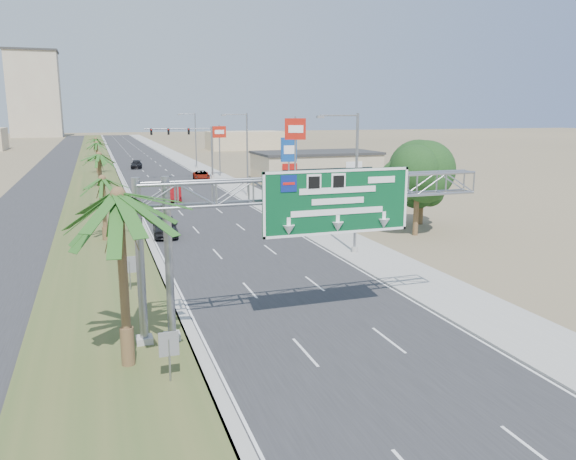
# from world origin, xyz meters

# --- Properties ---
(ground) EXTENTS (600.00, 600.00, 0.00)m
(ground) POSITION_xyz_m (0.00, 0.00, 0.00)
(ground) COLOR #8C7A59
(ground) RESTS_ON ground
(road) EXTENTS (12.00, 300.00, 0.02)m
(road) POSITION_xyz_m (0.00, 110.00, 0.01)
(road) COLOR #28282B
(road) RESTS_ON ground
(sidewalk_right) EXTENTS (4.00, 300.00, 0.10)m
(sidewalk_right) POSITION_xyz_m (8.50, 110.00, 0.05)
(sidewalk_right) COLOR #9E9B93
(sidewalk_right) RESTS_ON ground
(median_grass) EXTENTS (7.00, 300.00, 0.12)m
(median_grass) POSITION_xyz_m (-10.00, 110.00, 0.06)
(median_grass) COLOR #3B5123
(median_grass) RESTS_ON ground
(opposing_road) EXTENTS (8.00, 300.00, 0.02)m
(opposing_road) POSITION_xyz_m (-17.00, 110.00, 0.01)
(opposing_road) COLOR #28282B
(opposing_road) RESTS_ON ground
(sign_gantry) EXTENTS (16.75, 1.24, 7.50)m
(sign_gantry) POSITION_xyz_m (-1.06, 9.93, 6.06)
(sign_gantry) COLOR gray
(sign_gantry) RESTS_ON ground
(palm_near) EXTENTS (5.70, 5.70, 8.35)m
(palm_near) POSITION_xyz_m (-9.20, 8.00, 6.93)
(palm_near) COLOR brown
(palm_near) RESTS_ON ground
(palm_row_b) EXTENTS (3.99, 3.99, 5.95)m
(palm_row_b) POSITION_xyz_m (-9.50, 32.00, 4.90)
(palm_row_b) COLOR brown
(palm_row_b) RESTS_ON ground
(palm_row_c) EXTENTS (3.99, 3.99, 6.75)m
(palm_row_c) POSITION_xyz_m (-9.50, 48.00, 5.66)
(palm_row_c) COLOR brown
(palm_row_c) RESTS_ON ground
(palm_row_d) EXTENTS (3.99, 3.99, 5.45)m
(palm_row_d) POSITION_xyz_m (-9.50, 66.00, 4.42)
(palm_row_d) COLOR brown
(palm_row_d) RESTS_ON ground
(palm_row_e) EXTENTS (3.99, 3.99, 6.15)m
(palm_row_e) POSITION_xyz_m (-9.50, 85.00, 5.09)
(palm_row_e) COLOR brown
(palm_row_e) RESTS_ON ground
(palm_row_f) EXTENTS (3.99, 3.99, 5.75)m
(palm_row_f) POSITION_xyz_m (-9.50, 110.00, 4.71)
(palm_row_f) COLOR brown
(palm_row_f) RESTS_ON ground
(streetlight_near) EXTENTS (3.27, 0.44, 10.00)m
(streetlight_near) POSITION_xyz_m (7.30, 22.00, 4.69)
(streetlight_near) COLOR gray
(streetlight_near) RESTS_ON ground
(streetlight_mid) EXTENTS (3.27, 0.44, 10.00)m
(streetlight_mid) POSITION_xyz_m (7.30, 52.00, 4.69)
(streetlight_mid) COLOR gray
(streetlight_mid) RESTS_ON ground
(streetlight_far) EXTENTS (3.27, 0.44, 10.00)m
(streetlight_far) POSITION_xyz_m (7.30, 88.00, 4.69)
(streetlight_far) COLOR gray
(streetlight_far) RESTS_ON ground
(signal_mast) EXTENTS (10.28, 0.71, 8.00)m
(signal_mast) POSITION_xyz_m (5.17, 71.97, 4.85)
(signal_mast) COLOR gray
(signal_mast) RESTS_ON ground
(store_building) EXTENTS (18.00, 10.00, 4.00)m
(store_building) POSITION_xyz_m (22.00, 66.00, 2.00)
(store_building) COLOR tan
(store_building) RESTS_ON ground
(oak_near) EXTENTS (4.50, 4.50, 6.80)m
(oak_near) POSITION_xyz_m (15.00, 26.00, 4.53)
(oak_near) COLOR brown
(oak_near) RESTS_ON ground
(oak_far) EXTENTS (3.50, 3.50, 5.60)m
(oak_far) POSITION_xyz_m (18.00, 30.00, 3.82)
(oak_far) COLOR brown
(oak_far) RESTS_ON ground
(median_signback_a) EXTENTS (0.75, 0.08, 2.08)m
(median_signback_a) POSITION_xyz_m (-7.80, 6.00, 1.45)
(median_signback_a) COLOR gray
(median_signback_a) RESTS_ON ground
(median_signback_b) EXTENTS (0.75, 0.08, 2.08)m
(median_signback_b) POSITION_xyz_m (-8.50, 18.00, 1.45)
(median_signback_b) COLOR gray
(median_signback_b) RESTS_ON ground
(tower_distant) EXTENTS (20.00, 16.00, 35.00)m
(tower_distant) POSITION_xyz_m (-32.00, 250.00, 17.50)
(tower_distant) COLOR tan
(tower_distant) RESTS_ON ground
(building_distant_right) EXTENTS (20.00, 12.00, 5.00)m
(building_distant_right) POSITION_xyz_m (30.00, 140.00, 2.50)
(building_distant_right) COLOR tan
(building_distant_right) RESTS_ON ground
(car_left_lane) EXTENTS (2.36, 5.04, 1.67)m
(car_left_lane) POSITION_xyz_m (-4.80, 32.39, 0.83)
(car_left_lane) COLOR black
(car_left_lane) RESTS_ON ground
(car_mid_lane) EXTENTS (2.19, 4.83, 1.54)m
(car_mid_lane) POSITION_xyz_m (-1.50, 51.35, 0.77)
(car_mid_lane) COLOR maroon
(car_mid_lane) RESTS_ON ground
(car_right_lane) EXTENTS (2.91, 5.35, 1.42)m
(car_right_lane) POSITION_xyz_m (5.20, 70.69, 0.71)
(car_right_lane) COLOR gray
(car_right_lane) RESTS_ON ground
(car_far) EXTENTS (2.49, 5.02, 1.40)m
(car_far) POSITION_xyz_m (-2.75, 92.88, 0.70)
(car_far) COLOR black
(car_far) RESTS_ON ground
(pole_sign_red_near) EXTENTS (2.35, 1.14, 9.63)m
(pole_sign_red_near) POSITION_xyz_m (11.89, 47.11, 7.62)
(pole_sign_red_near) COLOR gray
(pole_sign_red_near) RESTS_ON ground
(pole_sign_blue) EXTENTS (2.01, 0.40, 7.24)m
(pole_sign_blue) POSITION_xyz_m (13.00, 52.59, 5.28)
(pole_sign_blue) COLOR gray
(pole_sign_blue) RESTS_ON ground
(pole_sign_red_far) EXTENTS (2.22, 0.60, 8.18)m
(pole_sign_red_far) POSITION_xyz_m (9.00, 74.81, 6.45)
(pole_sign_red_far) COLOR gray
(pole_sign_red_far) RESTS_ON ground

